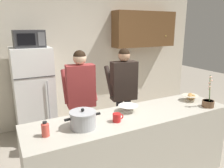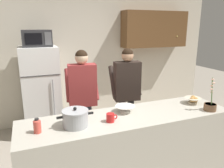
{
  "view_description": "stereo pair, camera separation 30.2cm",
  "coord_description": "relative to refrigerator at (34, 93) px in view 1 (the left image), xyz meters",
  "views": [
    {
      "loc": [
        -1.35,
        -2.04,
        1.94
      ],
      "look_at": [
        0.0,
        0.55,
        1.17
      ],
      "focal_mm": 35.22,
      "sensor_mm": 36.0,
      "label": 1
    },
    {
      "loc": [
        -1.08,
        -2.16,
        1.94
      ],
      "look_at": [
        0.0,
        0.55,
        1.17
      ],
      "focal_mm": 35.22,
      "sensor_mm": 36.0,
      "label": 2
    }
  ],
  "objects": [
    {
      "name": "bread_bowl",
      "position": [
        1.85,
        -1.79,
        0.17
      ],
      "size": [
        0.22,
        0.22,
        0.1
      ],
      "color": "beige",
      "rests_on": "kitchen_island"
    },
    {
      "name": "back_wall_unit",
      "position": [
        1.13,
        0.41,
        0.6
      ],
      "size": [
        6.0,
        0.48,
        2.6
      ],
      "color": "beige",
      "rests_on": "ground"
    },
    {
      "name": "kitchen_island",
      "position": [
        0.86,
        -1.85,
        -0.34
      ],
      "size": [
        2.54,
        0.68,
        0.92
      ],
      "primitive_type": "cube",
      "color": "#BCB7A8",
      "rests_on": "ground"
    },
    {
      "name": "person_near_pot",
      "position": [
        0.54,
        -0.93,
        0.2
      ],
      "size": [
        0.53,
        0.46,
        1.62
      ],
      "color": "#33384C",
      "rests_on": "ground"
    },
    {
      "name": "bottle_near_edge",
      "position": [
        -0.17,
        -1.9,
        0.19
      ],
      "size": [
        0.07,
        0.07,
        0.15
      ],
      "color": "#D84C3F",
      "rests_on": "kitchen_island"
    },
    {
      "name": "person_by_sink",
      "position": [
        1.26,
        -0.94,
        0.2
      ],
      "size": [
        0.53,
        0.46,
        1.61
      ],
      "color": "black",
      "rests_on": "ground"
    },
    {
      "name": "empty_bowl",
      "position": [
        0.86,
        -1.73,
        0.17
      ],
      "size": [
        0.25,
        0.25,
        0.08
      ],
      "color": "white",
      "rests_on": "kitchen_island"
    },
    {
      "name": "refrigerator",
      "position": [
        0.0,
        0.0,
        0.0
      ],
      "size": [
        0.64,
        0.68,
        1.6
      ],
      "color": "white",
      "rests_on": "ground"
    },
    {
      "name": "potted_orchid",
      "position": [
        1.87,
        -2.07,
        0.19
      ],
      "size": [
        0.15,
        0.15,
        0.42
      ],
      "color": "brown",
      "rests_on": "kitchen_island"
    },
    {
      "name": "cooking_pot",
      "position": [
        0.22,
        -1.89,
        0.21
      ],
      "size": [
        0.39,
        0.28,
        0.21
      ],
      "color": "#ADAFB5",
      "rests_on": "kitchen_island"
    },
    {
      "name": "microwave",
      "position": [
        0.0,
        -0.02,
        0.94
      ],
      "size": [
        0.48,
        0.37,
        0.28
      ],
      "color": "#2D2D30",
      "rests_on": "refrigerator"
    },
    {
      "name": "coffee_mug",
      "position": [
        0.6,
        -1.93,
        0.17
      ],
      "size": [
        0.13,
        0.09,
        0.1
      ],
      "color": "red",
      "rests_on": "kitchen_island"
    }
  ]
}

